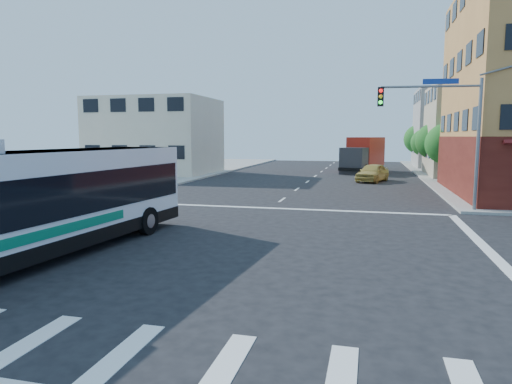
# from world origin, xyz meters

# --- Properties ---
(ground) EXTENTS (120.00, 120.00, 0.00)m
(ground) POSITION_xyz_m (0.00, 0.00, 0.00)
(ground) COLOR black
(ground) RESTS_ON ground
(sidewalk_nw) EXTENTS (50.00, 50.00, 0.15)m
(sidewalk_nw) POSITION_xyz_m (-35.00, 35.00, 0.07)
(sidewalk_nw) COLOR gray
(sidewalk_nw) RESTS_ON ground
(building_east_near) EXTENTS (12.06, 10.06, 9.00)m
(building_east_near) POSITION_xyz_m (16.98, 33.98, 4.51)
(building_east_near) COLOR tan
(building_east_near) RESTS_ON ground
(building_east_far) EXTENTS (12.06, 10.06, 10.00)m
(building_east_far) POSITION_xyz_m (16.98, 47.98, 5.01)
(building_east_far) COLOR #9A9A95
(building_east_far) RESTS_ON ground
(building_west) EXTENTS (12.06, 10.06, 8.00)m
(building_west) POSITION_xyz_m (-17.02, 29.98, 4.01)
(building_west) COLOR beige
(building_west) RESTS_ON ground
(signal_mast_ne) EXTENTS (7.91, 1.13, 8.07)m
(signal_mast_ne) POSITION_xyz_m (9.08, 10.62, 4.98)
(signal_mast_ne) COLOR slate
(signal_mast_ne) RESTS_ON ground
(street_tree_a) EXTENTS (3.60, 3.60, 5.53)m
(street_tree_a) POSITION_xyz_m (11.90, 27.92, 3.59)
(street_tree_a) COLOR #382614
(street_tree_a) RESTS_ON ground
(street_tree_b) EXTENTS (3.80, 3.80, 5.79)m
(street_tree_b) POSITION_xyz_m (11.90, 35.92, 3.75)
(street_tree_b) COLOR #382614
(street_tree_b) RESTS_ON ground
(street_tree_c) EXTENTS (3.40, 3.40, 5.29)m
(street_tree_c) POSITION_xyz_m (11.90, 43.92, 3.46)
(street_tree_c) COLOR #382614
(street_tree_c) RESTS_ON ground
(street_tree_d) EXTENTS (4.00, 4.00, 6.03)m
(street_tree_d) POSITION_xyz_m (11.90, 51.92, 3.88)
(street_tree_d) COLOR #382614
(street_tree_d) RESTS_ON ground
(transit_bus) EXTENTS (4.05, 13.49, 3.93)m
(transit_bus) POSITION_xyz_m (-5.13, -2.61, 1.92)
(transit_bus) COLOR black
(transit_bus) RESTS_ON ground
(box_truck) EXTENTS (4.88, 9.04, 3.91)m
(box_truck) POSITION_xyz_m (4.58, 37.22, 1.90)
(box_truck) COLOR #2A2B30
(box_truck) RESTS_ON ground
(parked_car) EXTENTS (3.30, 5.12, 1.62)m
(parked_car) POSITION_xyz_m (5.59, 26.54, 0.81)
(parked_car) COLOR #C8B050
(parked_car) RESTS_ON ground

